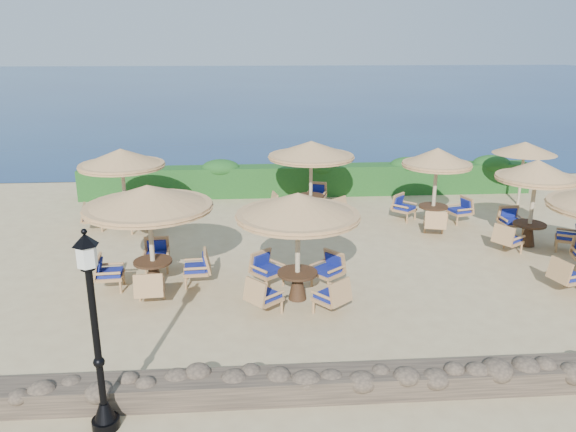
{
  "coord_description": "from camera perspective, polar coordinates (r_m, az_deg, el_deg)",
  "views": [
    {
      "loc": [
        -2.44,
        -14.61,
        5.96
      ],
      "look_at": [
        -1.34,
        0.23,
        1.3
      ],
      "focal_mm": 35.0,
      "sensor_mm": 36.0,
      "label": 1
    }
  ],
  "objects": [
    {
      "name": "cafe_set_1",
      "position": [
        12.99,
        1.0,
        -1.03
      ],
      "size": [
        2.92,
        2.92,
        2.65
      ],
      "color": "#C3AF89",
      "rests_on": "ground"
    },
    {
      "name": "extra_parasol",
      "position": [
        22.61,
        22.92,
        6.38
      ],
      "size": [
        2.3,
        2.3,
        2.41
      ],
      "color": "#C3AF89",
      "rests_on": "ground"
    },
    {
      "name": "sea",
      "position": [
        84.85,
        -2.63,
        13.34
      ],
      "size": [
        160.0,
        160.0,
        0.0
      ],
      "primitive_type": "plane",
      "color": "#0B204B",
      "rests_on": "ground"
    },
    {
      "name": "cafe_set_5",
      "position": [
        19.03,
        14.79,
        4.06
      ],
      "size": [
        2.68,
        2.68,
        2.65
      ],
      "color": "#C3AF89",
      "rests_on": "ground"
    },
    {
      "name": "stone_wall",
      "position": [
        10.46,
        10.38,
        -16.18
      ],
      "size": [
        15.0,
        0.65,
        0.44
      ],
      "primitive_type": "cube",
      "color": "brown",
      "rests_on": "ground"
    },
    {
      "name": "ground",
      "position": [
        15.96,
        4.89,
        -4.6
      ],
      "size": [
        120.0,
        120.0,
        0.0
      ],
      "primitive_type": "plane",
      "color": "tan",
      "rests_on": "ground"
    },
    {
      "name": "cafe_set_3",
      "position": [
        19.02,
        -16.47,
        4.37
      ],
      "size": [
        2.83,
        2.83,
        2.65
      ],
      "color": "#C3AF89",
      "rests_on": "ground"
    },
    {
      "name": "cafe_set_6",
      "position": [
        18.09,
        23.76,
        2.55
      ],
      "size": [
        2.77,
        2.58,
        2.65
      ],
      "color": "#C3AF89",
      "rests_on": "ground"
    },
    {
      "name": "cafe_set_0",
      "position": [
        14.07,
        -13.92,
        0.12
      ],
      "size": [
        3.15,
        3.15,
        2.65
      ],
      "color": "#C3AF89",
      "rests_on": "ground"
    },
    {
      "name": "cafe_set_4",
      "position": [
        19.65,
        2.36,
        5.63
      ],
      "size": [
        3.02,
        3.02,
        2.65
      ],
      "color": "#C3AF89",
      "rests_on": "ground"
    },
    {
      "name": "hedge",
      "position": [
        22.59,
        2.1,
        3.65
      ],
      "size": [
        18.0,
        0.9,
        1.2
      ],
      "primitive_type": "cube",
      "color": "#164417",
      "rests_on": "ground"
    },
    {
      "name": "lamp_post",
      "position": [
        9.27,
        -18.86,
        -12.02
      ],
      "size": [
        0.44,
        0.44,
        3.31
      ],
      "color": "black",
      "rests_on": "ground"
    }
  ]
}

